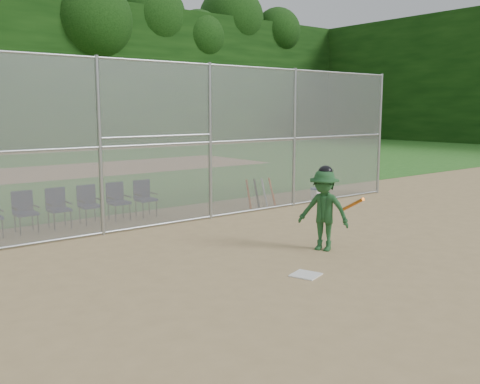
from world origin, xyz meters
TOP-DOWN VIEW (x-y plane):
  - ground at (0.00, 0.00)m, footprint 100.00×100.00m
  - grass_strip at (0.00, 18.00)m, footprint 100.00×100.00m
  - dirt_patch_far at (0.00, 18.00)m, footprint 24.00×24.00m
  - backstop_fence at (0.00, 5.00)m, footprint 16.09×0.09m
  - treeline at (0.00, 20.00)m, footprint 81.00×60.00m
  - home_plate at (-0.54, -0.01)m, footprint 0.57×0.57m
  - batter_at_plate at (0.94, 0.97)m, footprint 1.05×1.40m
  - water_cooler at (5.09, 5.13)m, footprint 0.33×0.33m
  - spare_bats at (3.12, 5.48)m, footprint 0.96×0.35m
  - chair_2 at (-3.30, 6.30)m, footprint 0.54×0.52m
  - chair_3 at (-2.53, 6.30)m, footprint 0.54×0.52m
  - chair_4 at (-1.75, 6.30)m, footprint 0.54×0.52m
  - chair_5 at (-0.97, 6.30)m, footprint 0.54×0.52m
  - chair_6 at (-0.19, 6.30)m, footprint 0.54×0.52m

SIDE VIEW (x-z plane):
  - ground at x=0.00m, z-range 0.00..0.00m
  - grass_strip at x=0.00m, z-range 0.01..0.01m
  - dirt_patch_far at x=0.00m, z-range 0.01..0.01m
  - home_plate at x=-0.54m, z-range 0.00..0.02m
  - water_cooler at x=5.09m, z-range 0.00..0.42m
  - spare_bats at x=3.12m, z-range 0.00..0.83m
  - chair_2 at x=-3.30m, z-range 0.00..0.96m
  - chair_3 at x=-2.53m, z-range 0.00..0.96m
  - chair_4 at x=-1.75m, z-range 0.00..0.96m
  - chair_5 at x=-0.97m, z-range 0.00..0.96m
  - chair_6 at x=-0.19m, z-range 0.00..0.96m
  - batter_at_plate at x=0.94m, z-range -0.03..1.70m
  - backstop_fence at x=0.00m, z-range 0.07..4.07m
  - treeline at x=0.00m, z-range 0.00..11.00m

